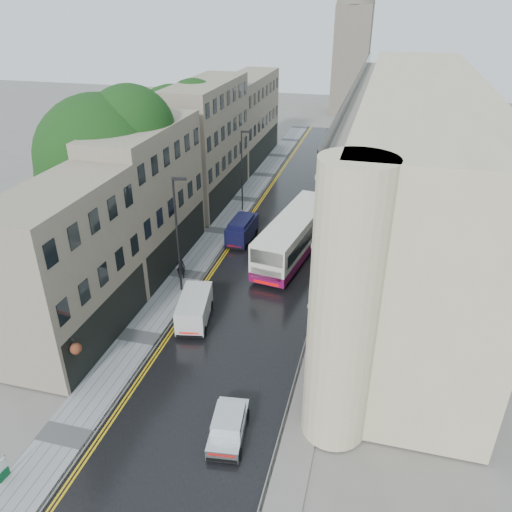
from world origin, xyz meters
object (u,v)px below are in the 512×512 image
at_px(tree_near, 104,180).
at_px(white_van, 177,321).
at_px(white_lorry, 322,203).
at_px(navy_van, 228,235).
at_px(lamp_post_near, 177,237).
at_px(lamp_post_far, 242,172).
at_px(pedestrian, 181,267).
at_px(cream_bus, 264,250).
at_px(estate_sign, 2,470).
at_px(silver_hatchback, 209,444).
at_px(tree_far, 175,145).

bearing_deg(tree_near, white_van, -42.32).
relative_size(tree_near, white_lorry, 1.89).
relative_size(white_van, navy_van, 0.97).
height_order(white_lorry, lamp_post_near, lamp_post_near).
bearing_deg(lamp_post_far, navy_van, -87.47).
relative_size(white_van, pedestrian, 2.22).
relative_size(navy_van, pedestrian, 2.30).
height_order(cream_bus, lamp_post_far, lamp_post_far).
distance_m(tree_near, estate_sign, 21.93).
height_order(white_lorry, lamp_post_far, lamp_post_far).
xyz_separation_m(navy_van, lamp_post_near, (-1.13, -7.80, 3.30)).
bearing_deg(tree_near, silver_hatchback, -49.94).
distance_m(pedestrian, lamp_post_near, 3.80).
xyz_separation_m(lamp_post_near, estate_sign, (-1.62, -17.20, -3.79)).
distance_m(tree_far, lamp_post_near, 17.55).
xyz_separation_m(tree_far, lamp_post_near, (6.77, -16.10, -1.78)).
relative_size(tree_near, navy_van, 3.13).
distance_m(navy_van, lamp_post_far, 8.67).
bearing_deg(white_van, lamp_post_far, 83.71).
bearing_deg(silver_hatchback, tree_near, 122.98).
xyz_separation_m(tree_far, navy_van, (7.90, -8.29, -5.08)).
xyz_separation_m(cream_bus, lamp_post_far, (-4.97, 11.14, 2.41)).
height_order(tree_far, navy_van, tree_far).
distance_m(tree_near, white_lorry, 20.12).
distance_m(white_lorry, white_van, 21.21).
bearing_deg(lamp_post_far, white_lorry, -9.16).
distance_m(pedestrian, lamp_post_far, 14.60).
bearing_deg(navy_van, silver_hatchback, -73.09).
xyz_separation_m(silver_hatchback, lamp_post_far, (-6.75, 29.39, 3.43)).
relative_size(navy_van, estate_sign, 4.11).
height_order(lamp_post_near, estate_sign, lamp_post_near).
bearing_deg(navy_van, estate_sign, -94.48).
relative_size(tree_far, silver_hatchback, 3.47).
height_order(pedestrian, lamp_post_near, lamp_post_near).
bearing_deg(white_lorry, white_van, -115.20).
bearing_deg(silver_hatchback, estate_sign, -163.57).
distance_m(white_van, estate_sign, 12.70).
relative_size(navy_van, lamp_post_far, 0.55).
bearing_deg(pedestrian, white_van, 109.71).
xyz_separation_m(tree_near, tree_far, (0.30, 13.00, -0.72)).
bearing_deg(silver_hatchback, white_van, 113.79).
xyz_separation_m(white_van, navy_van, (-0.65, 12.77, 0.16)).
height_order(tree_far, pedestrian, tree_far).
distance_m(white_lorry, lamp_post_near, 17.47).
distance_m(tree_far, pedestrian, 16.52).
relative_size(cream_bus, navy_van, 2.81).
height_order(cream_bus, navy_van, cream_bus).
xyz_separation_m(tree_far, estate_sign, (5.15, -33.30, -5.57)).
relative_size(silver_hatchback, estate_sign, 3.33).
bearing_deg(tree_near, estate_sign, -74.97).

